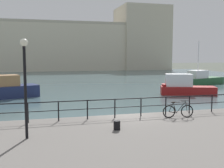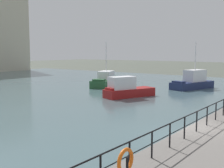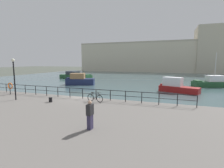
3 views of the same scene
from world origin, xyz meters
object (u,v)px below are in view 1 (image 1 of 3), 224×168
(moored_white_yacht, at_px, (8,89))
(moored_small_launch, at_px, (199,80))
(moored_harbor_tender, at_px, (184,87))
(quay_lamp_post, at_px, (25,75))
(parked_bicycle, at_px, (178,111))
(harbor_building, at_px, (80,45))
(mooring_bollard, at_px, (117,125))

(moored_white_yacht, relative_size, moored_small_launch, 0.67)
(moored_harbor_tender, bearing_deg, quay_lamp_post, 63.04)
(moored_harbor_tender, xyz_separation_m, parked_bicycle, (-7.68, -12.85, 0.30))
(parked_bicycle, xyz_separation_m, quay_lamp_post, (-8.04, -1.86, 2.32))
(moored_small_launch, bearing_deg, quay_lamp_post, 24.87)
(harbor_building, xyz_separation_m, moored_harbor_tender, (3.72, -52.36, -6.17))
(moored_harbor_tender, xyz_separation_m, mooring_bollard, (-11.68, -14.38, 0.13))
(moored_white_yacht, height_order, parked_bicycle, moored_white_yacht)
(moored_harbor_tender, relative_size, quay_lamp_post, 1.44)
(moored_white_yacht, bearing_deg, quay_lamp_post, 79.63)
(moored_white_yacht, relative_size, mooring_bollard, 13.60)
(mooring_bollard, distance_m, quay_lamp_post, 4.76)
(moored_small_launch, bearing_deg, mooring_bollard, 30.04)
(harbor_building, distance_m, parked_bicycle, 65.59)
(moored_white_yacht, height_order, quay_lamp_post, quay_lamp_post)
(moored_harbor_tender, relative_size, moored_white_yacht, 1.01)
(harbor_building, height_order, parked_bicycle, harbor_building)
(moored_harbor_tender, bearing_deg, moored_small_launch, -110.55)
(parked_bicycle, relative_size, quay_lamp_post, 0.42)
(harbor_building, xyz_separation_m, quay_lamp_post, (-12.00, -67.07, -3.55))
(parked_bicycle, bearing_deg, moored_harbor_tender, 67.43)
(parked_bicycle, height_order, mooring_bollard, parked_bicycle)
(moored_harbor_tender, relative_size, mooring_bollard, 13.71)
(moored_white_yacht, relative_size, parked_bicycle, 3.40)
(harbor_building, xyz_separation_m, moored_white_yacht, (-14.58, -49.84, -6.10))
(quay_lamp_post, bearing_deg, moored_small_launch, 45.23)
(mooring_bollard, bearing_deg, moored_white_yacht, 111.40)
(harbor_building, relative_size, parked_bicycle, 36.44)
(moored_white_yacht, xyz_separation_m, mooring_bollard, (6.62, -16.90, 0.06))
(moored_white_yacht, distance_m, parked_bicycle, 18.68)
(harbor_building, bearing_deg, moored_harbor_tender, -85.93)
(harbor_building, xyz_separation_m, mooring_bollard, (-7.96, -66.74, -6.04))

